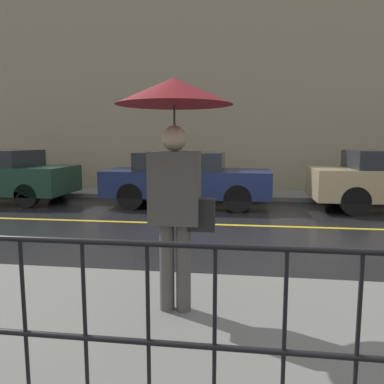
% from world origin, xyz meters
% --- Properties ---
extents(ground_plane, '(80.00, 80.00, 0.00)m').
position_xyz_m(ground_plane, '(0.00, 0.00, 0.00)').
color(ground_plane, black).
extents(sidewalk_near, '(28.00, 2.69, 0.12)m').
position_xyz_m(sidewalk_near, '(0.00, -4.62, 0.06)').
color(sidewalk_near, slate).
rests_on(sidewalk_near, ground_plane).
extents(sidewalk_far, '(28.00, 1.60, 0.12)m').
position_xyz_m(sidewalk_far, '(0.00, 4.08, 0.06)').
color(sidewalk_far, slate).
rests_on(sidewalk_far, ground_plane).
extents(lane_marking, '(25.20, 0.12, 0.01)m').
position_xyz_m(lane_marking, '(0.00, 0.00, 0.00)').
color(lane_marking, gold).
rests_on(lane_marking, ground_plane).
extents(building_storefront, '(28.00, 0.30, 6.65)m').
position_xyz_m(building_storefront, '(0.00, 5.03, 3.32)').
color(building_storefront, gray).
rests_on(building_storefront, ground_plane).
extents(railing_foreground, '(12.00, 0.04, 1.06)m').
position_xyz_m(railing_foreground, '(0.00, -5.71, 0.79)').
color(railing_foreground, black).
rests_on(railing_foreground, sidewalk_near).
extents(pedestrian, '(1.05, 1.05, 2.16)m').
position_xyz_m(pedestrian, '(-0.66, -4.29, 1.81)').
color(pedestrian, '#4C4742').
rests_on(pedestrian, sidewalk_near).
extents(car_dark_green, '(3.93, 1.87, 1.48)m').
position_xyz_m(car_dark_green, '(-6.91, 2.21, 0.76)').
color(car_dark_green, '#193828').
rests_on(car_dark_green, ground_plane).
extents(car_navy, '(4.36, 1.73, 1.44)m').
position_xyz_m(car_navy, '(-1.56, 2.21, 0.75)').
color(car_navy, '#19234C').
rests_on(car_navy, ground_plane).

